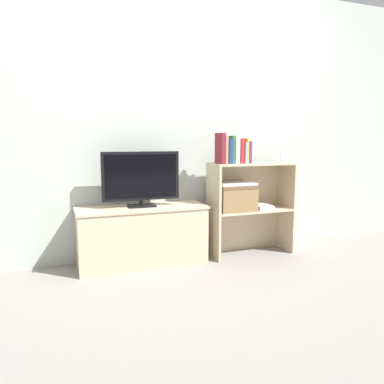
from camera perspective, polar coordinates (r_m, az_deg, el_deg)
The scene contains 19 objects.
ground_plane at distance 3.16m, azimuth 0.96°, elevation -11.07°, with size 16.00×16.00×0.00m, color gray.
wall_back at distance 3.38m, azimuth -1.53°, elevation 10.80°, with size 10.00×0.05×2.40m.
tv_stand at distance 3.15m, azimuth -7.61°, elevation -6.59°, with size 1.06×0.39×0.49m.
tv at distance 3.06m, azimuth -7.77°, elevation 2.20°, with size 0.63×0.14×0.45m.
bookshelf_lower_tier at distance 3.50m, azimuth 8.45°, elevation -4.82°, with size 0.76×0.30×0.41m.
bookshelf_upper_tier at distance 3.44m, azimuth 8.59°, elevation 1.95°, with size 0.76×0.30×0.42m.
book_maroon at distance 3.18m, azimuth 4.30°, elevation 6.65°, with size 0.03×0.15×0.26m.
book_tan at distance 3.19m, azimuth 4.86°, elevation 6.42°, with size 0.02×0.14×0.23m.
book_navy at distance 3.21m, azimuth 5.40°, elevation 6.20°, with size 0.03×0.15×0.21m.
book_forest at distance 3.22m, azimuth 5.94°, elevation 6.43°, with size 0.03×0.13×0.24m.
book_ivory at distance 3.24m, azimuth 6.52°, elevation 6.21°, with size 0.04×0.13×0.21m.
book_crimson at distance 3.26m, azimuth 7.23°, elevation 6.22°, with size 0.04×0.14×0.21m.
book_skyblue at distance 3.27m, azimuth 7.70°, elevation 5.97°, with size 0.02×0.15×0.18m.
book_mustard at distance 3.28m, azimuth 8.03°, elevation 6.24°, with size 0.02×0.13×0.21m.
book_plum at distance 3.30m, azimuth 8.44°, elevation 6.03°, with size 0.02×0.13×0.19m.
baby_monitor at distance 3.54m, azimuth 13.64°, elevation 5.33°, with size 0.05×0.03×0.14m.
storage_basket_left at distance 3.31m, azimuth 6.50°, elevation -0.68°, with size 0.34×0.27×0.23m.
laptop at distance 3.30m, azimuth 6.53°, elevation 1.27°, with size 0.33×0.24×0.02m.
magazine_stack at distance 3.44m, azimuth 10.47°, elevation -2.20°, with size 0.15×0.22×0.04m.
Camera 1 is at (-1.09, -2.79, 1.02)m, focal length 35.00 mm.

